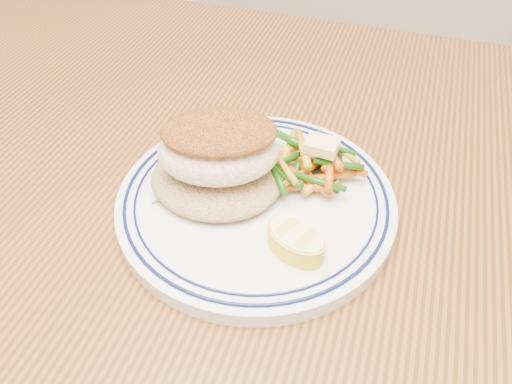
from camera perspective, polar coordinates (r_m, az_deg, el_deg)
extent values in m
cube|color=#4D2A0F|center=(0.45, 0.03, -7.04)|extent=(1.50, 0.90, 0.04)
cylinder|color=#4D2A0F|center=(1.24, -25.04, 3.08)|extent=(0.07, 0.07, 0.71)
cylinder|color=white|center=(0.46, 0.00, -1.14)|extent=(0.25, 0.25, 0.01)
torus|color=#0A113F|center=(0.45, 0.00, -0.37)|extent=(0.24, 0.24, 0.00)
torus|color=#0A113F|center=(0.45, 0.00, -0.37)|extent=(0.22, 0.22, 0.00)
ellipsoid|color=olive|center=(0.46, -4.58, 1.82)|extent=(0.12, 0.11, 0.02)
ellipsoid|color=white|center=(0.44, -4.33, 4.61)|extent=(0.13, 0.11, 0.05)
ellipsoid|color=brown|center=(0.43, -4.26, 6.90)|extent=(0.12, 0.10, 0.02)
cylinder|color=#184C09|center=(0.48, 6.09, 2.54)|extent=(0.04, 0.05, 0.01)
cylinder|color=#184C09|center=(0.48, 5.22, 3.73)|extent=(0.01, 0.06, 0.01)
cylinder|color=#B89613|center=(0.46, 7.52, 1.48)|extent=(0.03, 0.05, 0.01)
cylinder|color=#184C09|center=(0.48, 9.42, 2.59)|extent=(0.01, 0.06, 0.01)
cylinder|color=#BA4C09|center=(0.46, 6.41, 0.69)|extent=(0.05, 0.03, 0.01)
cylinder|color=#BA4C09|center=(0.47, 5.78, 2.36)|extent=(0.04, 0.05, 0.01)
cylinder|color=#BA4C09|center=(0.46, 8.56, 1.77)|extent=(0.05, 0.03, 0.01)
cylinder|color=#B89613|center=(0.50, 5.12, 5.22)|extent=(0.05, 0.05, 0.01)
cylinder|color=#BA4C09|center=(0.48, 5.19, 3.76)|extent=(0.06, 0.01, 0.01)
cylinder|color=#B89613|center=(0.49, 3.69, 4.95)|extent=(0.01, 0.05, 0.01)
cylinder|color=#BA4C09|center=(0.48, 9.78, 3.04)|extent=(0.05, 0.02, 0.01)
cylinder|color=#BA4C09|center=(0.45, 6.20, 1.19)|extent=(0.05, 0.02, 0.01)
cylinder|color=#184C09|center=(0.47, 2.49, 3.26)|extent=(0.04, 0.05, 0.01)
cylinder|color=#BA4C09|center=(0.48, 8.35, 4.29)|extent=(0.01, 0.05, 0.01)
cylinder|color=#184C09|center=(0.45, 2.21, 2.22)|extent=(0.04, 0.05, 0.01)
cylinder|color=#BA4C09|center=(0.46, 5.27, 2.15)|extent=(0.03, 0.05, 0.01)
cylinder|color=#184C09|center=(0.45, 7.33, 1.16)|extent=(0.05, 0.01, 0.01)
cylinder|color=#184C09|center=(0.49, 3.95, 5.96)|extent=(0.05, 0.03, 0.01)
cylinder|color=#184C09|center=(0.45, 2.80, 2.24)|extent=(0.05, 0.04, 0.01)
cylinder|color=#B89613|center=(0.48, 9.67, 4.72)|extent=(0.04, 0.03, 0.01)
cylinder|color=#BA4C09|center=(0.45, 8.40, 2.41)|extent=(0.02, 0.05, 0.01)
cylinder|color=#BA4C09|center=(0.48, 8.28, 4.71)|extent=(0.04, 0.06, 0.01)
cylinder|color=#184C09|center=(0.46, 9.44, 3.17)|extent=(0.05, 0.02, 0.01)
cylinder|color=#184C09|center=(0.48, 8.64, 5.16)|extent=(0.05, 0.01, 0.01)
cylinder|color=#B89613|center=(0.47, 5.41, 4.94)|extent=(0.03, 0.06, 0.01)
cylinder|color=#B89613|center=(0.45, 3.25, 2.92)|extent=(0.04, 0.04, 0.01)
cube|color=#F9DF79|center=(0.46, 7.54, 5.29)|extent=(0.03, 0.02, 0.01)
torus|color=white|center=(0.40, 4.62, -4.78)|extent=(0.06, 0.06, 0.00)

